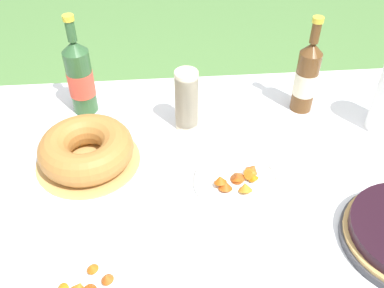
{
  "coord_description": "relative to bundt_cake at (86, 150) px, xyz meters",
  "views": [
    {
      "loc": [
        -0.04,
        -0.82,
        1.53
      ],
      "look_at": [
        0.03,
        0.1,
        0.73
      ],
      "focal_mm": 40.0,
      "sensor_mm": 36.0,
      "label": 1
    }
  ],
  "objects": [
    {
      "name": "tablecloth",
      "position": [
        0.27,
        -0.11,
        -0.06
      ],
      "size": [
        1.85,
        1.09,
        0.1
      ],
      "color": "white",
      "rests_on": "garden_table"
    },
    {
      "name": "snack_plate_near",
      "position": [
        0.42,
        -0.12,
        -0.04
      ],
      "size": [
        0.24,
        0.24,
        0.05
      ],
      "color": "white",
      "rests_on": "tablecloth"
    },
    {
      "name": "cider_bottle_green",
      "position": [
        -0.03,
        0.26,
        0.08
      ],
      "size": [
        0.08,
        0.08,
        0.33
      ],
      "color": "#2D562D",
      "rests_on": "tablecloth"
    },
    {
      "name": "cider_bottle_amber",
      "position": [
        0.69,
        0.21,
        0.08
      ],
      "size": [
        0.07,
        0.07,
        0.32
      ],
      "color": "brown",
      "rests_on": "tablecloth"
    },
    {
      "name": "bundt_cake",
      "position": [
        0.0,
        0.0,
        0.0
      ],
      "size": [
        0.3,
        0.3,
        0.1
      ],
      "color": "tan",
      "rests_on": "tablecloth"
    },
    {
      "name": "cup_stack",
      "position": [
        0.3,
        0.14,
        0.05
      ],
      "size": [
        0.07,
        0.07,
        0.2
      ],
      "color": "beige",
      "rests_on": "tablecloth"
    },
    {
      "name": "garden_table",
      "position": [
        0.27,
        -0.11,
        -0.1
      ],
      "size": [
        1.84,
        1.08,
        0.67
      ],
      "color": "#A87A47",
      "rests_on": "ground_plane"
    }
  ]
}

